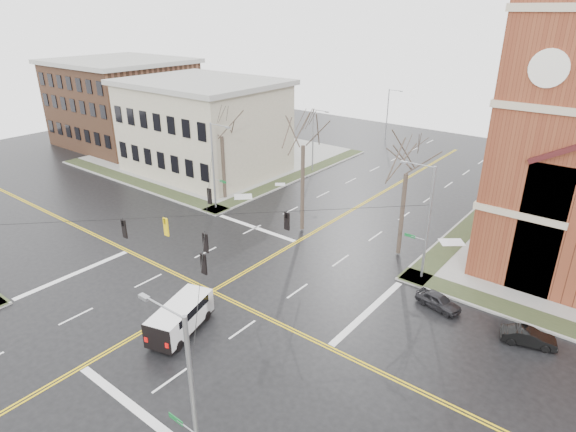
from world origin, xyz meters
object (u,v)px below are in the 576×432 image
Objects in this scene: signal_pole_nw at (214,164)px; cargo_van at (182,314)px; signal_pole_se at (190,402)px; tree_ne at (407,168)px; parked_car_b at (529,337)px; streetlight_north_a at (314,138)px; parked_car_a at (438,301)px; tree_nw_far at (222,132)px; tree_nw_near at (303,140)px; streetlight_north_b at (388,113)px; signal_pole_ne at (426,220)px.

cargo_van is at bearing -50.12° from signal_pole_nw.
tree_ne is at bearing 96.84° from signal_pole_se.
parked_car_b is 15.13m from tree_ne.
tree_ne is at bearing 45.08° from parked_car_b.
signal_pole_nw reaches higher than cargo_van.
parked_car_a is at bearing -38.37° from streetlight_north_a.
parked_car_b is at bearing -6.33° from signal_pole_nw.
streetlight_north_a is at bearing 87.68° from signal_pole_nw.
tree_ne is at bearing 7.37° from signal_pole_nw.
tree_nw_far is at bearing 89.86° from parked_car_a.
streetlight_north_a reaches higher than cargo_van.
signal_pole_se is at bearing -83.16° from tree_ne.
streetlight_north_a is at bearing 38.99° from parked_car_b.
streetlight_north_a is at bearing 122.05° from tree_nw_near.
streetlight_north_a is 0.75× the size of tree_ne.
streetlight_north_b reaches higher than parked_car_b.
cargo_van reaches higher than parked_car_a.
parked_car_a reaches higher than parked_car_b.
streetlight_north_a is 20.00m from streetlight_north_b.
parked_car_b is (30.78, -19.99, -3.93)m from streetlight_north_a.
cargo_van is 1.70× the size of parked_car_a.
signal_pole_ne is 1.12× the size of streetlight_north_a.
streetlight_north_a is at bearing 63.74° from parked_car_a.
parked_car_a is at bearing 30.02° from cargo_van.
signal_pole_ne is 0.84× the size of tree_ne.
tree_ne is (6.32, 18.40, 6.56)m from cargo_van.
parked_car_b is 0.27× the size of tree_nw_near.
tree_nw_near is 9.56m from tree_ne.
tree_nw_far is at bearing 112.11° from cargo_van.
streetlight_north_a is at bearing 143.10° from signal_pole_ne.
tree_ne reaches higher than tree_nw_far.
streetlight_north_a is 2.44× the size of parked_car_b.
signal_pole_nw is 32.28m from signal_pole_se.
tree_nw_far is at bearing 119.55° from signal_pole_nw.
tree_nw_far is at bearing 61.26° from parked_car_b.
parked_car_a is 17.91m from tree_nw_near.
tree_nw_near is at bearing -6.88° from tree_nw_far.
signal_pole_ne is 0.88× the size of tree_nw_far.
tree_nw_far is (-14.83, 18.63, 6.27)m from cargo_van.
streetlight_north_a is (-21.97, 39.50, -0.48)m from signal_pole_se.
cargo_van is 22.01m from parked_car_b.
cargo_van is 24.62m from tree_nw_far.
signal_pole_se is at bearing -62.85° from tree_nw_near.
tree_nw_near is (-3.10, 17.22, 7.64)m from cargo_van.
tree_nw_near reaches higher than signal_pole_nw.
parked_car_b is at bearing -33.00° from streetlight_north_a.
parked_car_a is at bearing -57.99° from streetlight_north_b.
tree_nw_far is at bearing 173.49° from signal_pole_ne.
signal_pole_nw is at bearing -91.05° from streetlight_north_b.
cargo_van is at bearing -76.48° from streetlight_north_b.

